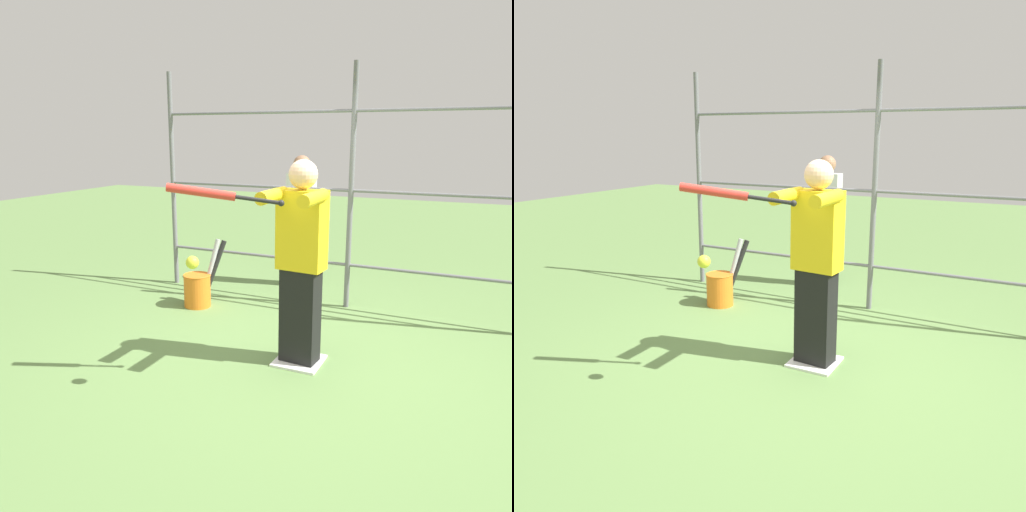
{
  "view_description": "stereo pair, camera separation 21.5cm",
  "coord_description": "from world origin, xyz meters",
  "views": [
    {
      "loc": [
        -1.35,
        3.85,
        1.96
      ],
      "look_at": [
        0.25,
        0.36,
        1.02
      ],
      "focal_mm": 35.0,
      "sensor_mm": 36.0,
      "label": 1
    },
    {
      "loc": [
        -1.54,
        3.76,
        1.96
      ],
      "look_at": [
        0.25,
        0.36,
        1.02
      ],
      "focal_mm": 35.0,
      "sensor_mm": 36.0,
      "label": 2
    }
  ],
  "objects": [
    {
      "name": "baseball_bat_swinging",
      "position": [
        0.47,
        0.67,
        1.54
      ],
      "size": [
        0.81,
        0.38,
        0.17
      ],
      "color": "black"
    },
    {
      "name": "batter",
      "position": [
        0.0,
        0.02,
        0.95
      ],
      "size": [
        0.45,
        0.61,
        1.76
      ],
      "color": "black",
      "rests_on": "ground"
    },
    {
      "name": "ground_plane",
      "position": [
        0.0,
        0.0,
        0.0
      ],
      "size": [
        24.0,
        24.0,
        0.0
      ],
      "primitive_type": "plane",
      "color": "#608447"
    },
    {
      "name": "bystander_behind_fence",
      "position": [
        0.8,
        -2.21,
        0.89
      ],
      "size": [
        0.35,
        0.22,
        1.7
      ],
      "color": "#3F3F47",
      "rests_on": "ground"
    },
    {
      "name": "home_plate",
      "position": [
        0.0,
        0.0,
        0.01
      ],
      "size": [
        0.4,
        0.4,
        0.02
      ],
      "color": "white",
      "rests_on": "ground"
    },
    {
      "name": "bat_bucket",
      "position": [
        1.57,
        -0.91,
        0.22
      ],
      "size": [
        0.43,
        0.45,
        0.78
      ],
      "color": "orange",
      "rests_on": "ground"
    },
    {
      "name": "fence_backstop",
      "position": [
        0.0,
        -1.6,
        1.35
      ],
      "size": [
        4.74,
        0.06,
        2.71
      ],
      "color": "slate",
      "rests_on": "ground"
    },
    {
      "name": "softball_in_flight",
      "position": [
        0.51,
        0.9,
        1.06
      ],
      "size": [
        0.1,
        0.1,
        0.1
      ],
      "color": "yellow"
    }
  ]
}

